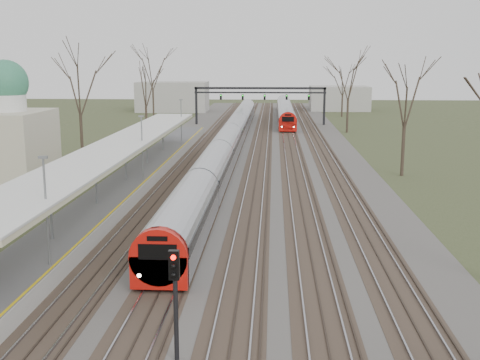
# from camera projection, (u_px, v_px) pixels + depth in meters

# --- Properties ---
(track_bed) EXTENTS (24.00, 160.00, 0.22)m
(track_bed) POSITION_uv_depth(u_px,v_px,m) (254.00, 153.00, 67.40)
(track_bed) COLOR #474442
(track_bed) RESTS_ON ground
(platform) EXTENTS (3.50, 69.00, 1.00)m
(platform) POSITION_uv_depth(u_px,v_px,m) (136.00, 178.00, 50.68)
(platform) COLOR #9E9B93
(platform) RESTS_ON ground
(canopy) EXTENTS (4.10, 50.00, 3.11)m
(canopy) POSITION_uv_depth(u_px,v_px,m) (122.00, 145.00, 45.60)
(canopy) COLOR slate
(canopy) RESTS_ON platform
(signal_gantry) EXTENTS (21.00, 0.59, 6.08)m
(signal_gantry) POSITION_uv_depth(u_px,v_px,m) (260.00, 94.00, 95.82)
(signal_gantry) COLOR black
(signal_gantry) RESTS_ON ground
(tree_west_far) EXTENTS (5.50, 5.50, 11.33)m
(tree_west_far) POSITION_uv_depth(u_px,v_px,m) (79.00, 83.00, 59.94)
(tree_west_far) COLOR #2D231C
(tree_west_far) RESTS_ON ground
(tree_east_far) EXTENTS (5.00, 5.00, 10.30)m
(tree_east_far) POSITION_uv_depth(u_px,v_px,m) (406.00, 95.00, 52.50)
(tree_east_far) COLOR #2D231C
(tree_east_far) RESTS_ON ground
(train_near) EXTENTS (2.62, 90.21, 3.05)m
(train_near) POSITION_uv_depth(u_px,v_px,m) (231.00, 137.00, 70.13)
(train_near) COLOR #B4B7BF
(train_near) RESTS_ON ground
(train_far) EXTENTS (2.62, 45.21, 3.05)m
(train_far) POSITION_uv_depth(u_px,v_px,m) (285.00, 110.00, 107.20)
(train_far) COLOR #B4B7BF
(train_far) RESTS_ON ground
(signal_post) EXTENTS (0.35, 0.45, 4.10)m
(signal_post) POSITION_uv_depth(u_px,v_px,m) (175.00, 289.00, 19.97)
(signal_post) COLOR black
(signal_post) RESTS_ON ground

